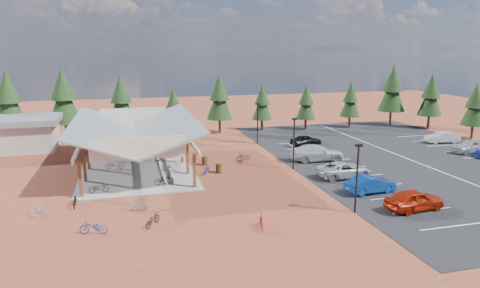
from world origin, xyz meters
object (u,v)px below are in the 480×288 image
trash_bin_0 (219,168)px  bike_4 (164,179)px  bike_2 (110,155)px  car_2 (344,170)px  lamp_post_0 (357,174)px  car_0 (414,200)px  car_1 (370,184)px  car_8 (470,146)px  bike_3 (114,149)px  bike_16 (244,157)px  lamp_post_2 (258,120)px  bike_14 (207,169)px  bike_11 (261,222)px  bike_pavilion (135,130)px  bike_9 (39,209)px  car_4 (306,140)px  car_3 (317,153)px  bike_7 (167,148)px  bike_10 (93,227)px  trash_bin_1 (205,161)px  outbuilding (10,134)px  bike_1 (115,163)px  bike_15 (243,158)px  car_9 (442,137)px  bike_8 (75,200)px  lamp_post_1 (294,140)px  bike_6 (152,157)px  bike_12 (153,219)px  bike_0 (99,188)px

trash_bin_0 → bike_4: bike_4 is taller
bike_2 → car_2: 24.39m
lamp_post_0 → trash_bin_0: size_ratio=5.71×
car_0 → bike_4: bearing=52.2°
car_1 → car_8: 20.87m
bike_3 → bike_16: bike_3 is taller
lamp_post_2 → trash_bin_0: size_ratio=5.71×
car_0 → bike_14: bearing=38.5°
bike_11 → car_2: size_ratio=0.32×
bike_pavilion → bike_9: bearing=-122.0°
lamp_post_0 → bike_16: size_ratio=3.07×
lamp_post_2 → car_4: bearing=-27.5°
bike_11 → car_3: size_ratio=0.28×
bike_14 → bike_7: bearing=132.2°
bike_10 → trash_bin_1: bearing=161.1°
outbuilding → lamp_post_0: lamp_post_0 is taller
bike_16 → bike_1: bearing=-102.9°
bike_15 → bike_16: (0.31, 0.76, -0.04)m
lamp_post_2 → bike_9: size_ratio=3.50×
car_9 → car_2: bearing=-54.3°
car_9 → bike_14: bearing=-71.9°
bike_7 → bike_8: (-8.32, -15.13, -0.16)m
outbuilding → car_0: outbuilding is taller
bike_14 → bike_16: bearing=63.5°
bike_7 → bike_14: (2.98, -9.15, -0.18)m
bike_4 → car_2: size_ratio=0.33×
bike_1 → bike_2: 3.98m
lamp_post_1 → car_2: bearing=-48.3°
bike_7 → car_3: bearing=-108.0°
bike_8 → car_9: (42.62, 11.79, 0.25)m
bike_2 → car_0: size_ratio=0.39×
car_1 → car_0: bearing=-171.6°
bike_1 → bike_6: (3.71, 2.13, -0.08)m
bike_7 → bike_10: (-6.63, -20.71, -0.17)m
trash_bin_0 → car_4: car_4 is taller
bike_6 → car_1: (16.88, -14.82, 0.18)m
bike_1 → car_9: bearing=-85.0°
bike_10 → bike_12: size_ratio=1.06×
lamp_post_0 → lamp_post_1: size_ratio=1.00×
trash_bin_1 → bike_2: size_ratio=0.51×
bike_pavilion → car_0: 26.48m
trash_bin_1 → car_4: car_4 is taller
lamp_post_1 → bike_9: (-22.21, -6.54, -2.53)m
bike_0 → bike_3: size_ratio=0.90×
car_4 → car_9: bearing=-110.8°
car_2 → car_8: (18.61, 4.90, 0.04)m
car_1 → bike_1: bearing=53.2°
bike_7 → car_9: bearing=-87.7°
lamp_post_0 → car_9: (22.75, 18.40, -2.23)m
lamp_post_2 → bike_15: size_ratio=3.23×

